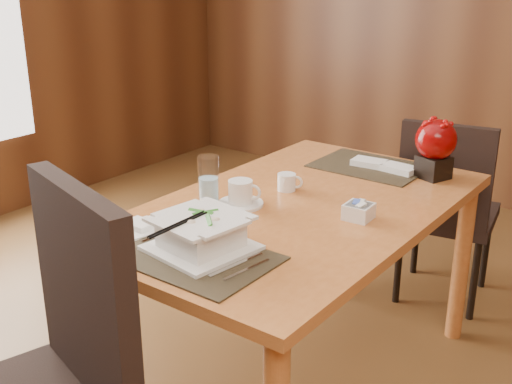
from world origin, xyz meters
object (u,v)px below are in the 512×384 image
Objects in this scene: soup_setting at (201,234)px; coffee_cup at (240,195)px; water_glass at (209,180)px; far_chair at (446,203)px; creamer_jug at (287,182)px; berry_decor at (436,145)px; near_chair at (41,379)px; dining_table at (298,229)px; bread_plate at (140,229)px; sugar_caddy at (359,212)px.

soup_setting reaches higher than coffee_cup.
water_glass is at bearing -156.29° from coffee_cup.
coffee_cup is 0.94× the size of water_glass.
far_chair is (0.37, 1.07, -0.28)m from coffee_cup.
berry_decor is at bearing 27.79° from creamer_jug.
near_chair is (0.11, -0.94, -0.18)m from coffee_cup.
coffee_cup is at bearing -123.20° from creamer_jug.
dining_table is 16.69× the size of creamer_jug.
coffee_cup is at bearing 23.71° from water_glass.
soup_setting is 1.78× the size of water_glass.
near_chair reaches higher than far_chair.
soup_setting is at bearing -105.14° from berry_decor.
bread_plate is (-0.27, 0.00, -0.05)m from soup_setting.
dining_table is 0.53m from soup_setting.
creamer_jug is at bearing 165.60° from sugar_caddy.
far_chair is at bearing 77.25° from dining_table.
coffee_cup is 0.18× the size of far_chair.
creamer_jug reaches higher than bread_plate.
berry_decor is (0.29, 1.08, 0.08)m from soup_setting.
soup_setting is at bearing -52.60° from water_glass.
creamer_jug is (0.04, 0.23, -0.01)m from coffee_cup.
water_glass reaches higher than sugar_caddy.
soup_setting is 1.49m from far_chair.
coffee_cup reaches higher than dining_table.
sugar_caddy is 0.58m from berry_decor.
coffee_cup is at bearing 118.72° from soup_setting.
dining_table is 8.58× the size of water_glass.
water_glass reaches higher than far_chair.
coffee_cup is 0.96m from near_chair.
dining_table is at bearing -115.21° from berry_decor.
water_glass reaches higher than dining_table.
bread_plate is at bearing -135.82° from sugar_caddy.
coffee_cup is 0.68× the size of berry_decor.
berry_decor is 0.52m from far_chair.
dining_table is at bearing 33.26° from water_glass.
near_chair reaches higher than creamer_jug.
bread_plate is 0.16× the size of far_chair.
water_glass is 0.95m from near_chair.
coffee_cup is (-0.14, 0.37, -0.02)m from soup_setting.
coffee_cup is at bearing -141.37° from dining_table.
near_chair is (0.24, -0.57, -0.14)m from bread_plate.
berry_decor is (0.54, 0.75, 0.05)m from water_glass.
sugar_caddy is at bearing 2.01° from dining_table.
creamer_jug is 0.08× the size of near_chair.
soup_setting reaches higher than creamer_jug.
water_glass is 0.93m from berry_decor.
bread_plate is 1.54m from far_chair.
creamer_jug is (-0.12, 0.10, 0.13)m from dining_table.
bread_plate is (-0.13, -0.37, -0.04)m from coffee_cup.
water_glass is (-0.11, -0.05, 0.05)m from coffee_cup.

